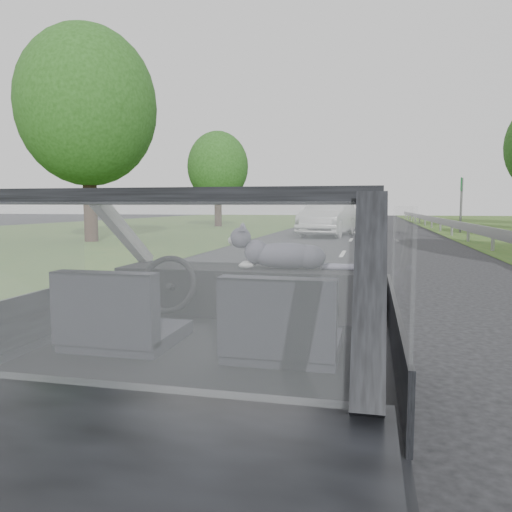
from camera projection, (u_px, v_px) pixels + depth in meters
The scene contains 11 objects.
ground at pixel (217, 466), 2.67m from camera, with size 140.00×140.00×0.00m, color #3A3B3F.
subject_car at pixel (216, 334), 2.60m from camera, with size 1.80×4.00×1.45m, color black.
dashboard at pixel (245, 290), 3.19m from camera, with size 1.58×0.45×0.30m, color black.
driver_seat at pixel (117, 312), 2.39m from camera, with size 0.50×0.72×0.42m, color black.
passenger_seat at pixel (281, 321), 2.21m from camera, with size 0.50×0.72×0.42m, color black.
steering_wheel at pixel (168, 284), 2.99m from camera, with size 0.36×0.36×0.04m, color black.
cat at pixel (286, 254), 3.09m from camera, with size 0.63×0.20×0.28m, color gray.
other_car at pixel (328, 218), 22.72m from camera, with size 2.00×5.07×1.67m, color silver.
highway_sign at pixel (461, 205), 25.57m from camera, with size 0.11×1.12×2.80m, color #0B501E.
tree_5 at pixel (88, 138), 18.85m from camera, with size 5.19×5.19×7.87m, color #1D4212, non-canonical shape.
tree_6 at pixel (218, 180), 32.85m from camera, with size 4.00×4.00×6.07m, color #1D4212, non-canonical shape.
Camera 1 is at (0.78, -2.43, 1.39)m, focal length 35.00 mm.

